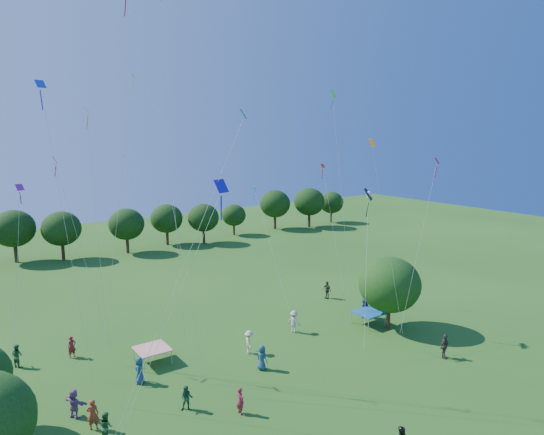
# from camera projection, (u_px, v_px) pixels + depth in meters

# --- Properties ---
(near_tree_east) EXTENTS (5.05, 5.05, 6.06)m
(near_tree_east) POSITION_uv_depth(u_px,v_px,m) (390.00, 285.00, 39.64)
(near_tree_east) COLOR #422B19
(near_tree_east) RESTS_ON ground
(treeline) EXTENTS (88.01, 8.77, 6.77)m
(treeline) POSITION_uv_depth(u_px,v_px,m) (77.00, 226.00, 62.71)
(treeline) COLOR #422B19
(treeline) RESTS_ON ground
(tent_red_stripe) EXTENTS (2.20, 2.20, 1.10)m
(tent_red_stripe) POSITION_uv_depth(u_px,v_px,m) (152.00, 349.00, 34.06)
(tent_red_stripe) COLOR red
(tent_red_stripe) RESTS_ON ground
(tent_blue) EXTENTS (2.20, 2.20, 1.10)m
(tent_blue) POSITION_uv_depth(u_px,v_px,m) (368.00, 313.00, 40.96)
(tent_blue) COLOR #18599D
(tent_blue) RESTS_ON ground
(crowd_person_0) EXTENTS (0.95, 0.62, 1.80)m
(crowd_person_0) POSITION_uv_depth(u_px,v_px,m) (365.00, 308.00, 42.54)
(crowd_person_0) COLOR navy
(crowd_person_0) RESTS_ON ground
(crowd_person_1) EXTENTS (0.67, 0.50, 1.62)m
(crowd_person_1) POSITION_uv_depth(u_px,v_px,m) (72.00, 347.00, 34.91)
(crowd_person_1) COLOR maroon
(crowd_person_1) RESTS_ON ground
(crowd_person_2) EXTENTS (0.84, 0.76, 1.52)m
(crowd_person_2) POSITION_uv_depth(u_px,v_px,m) (187.00, 398.00, 28.23)
(crowd_person_2) COLOR #235131
(crowd_person_2) RESTS_ON ground
(crowd_person_3) EXTENTS (0.97, 1.25, 1.75)m
(crowd_person_3) POSITION_uv_depth(u_px,v_px,m) (249.00, 342.00, 35.55)
(crowd_person_3) COLOR beige
(crowd_person_3) RESTS_ON ground
(crowd_person_4) EXTENTS (1.11, 0.63, 1.79)m
(crowd_person_4) POSITION_uv_depth(u_px,v_px,m) (444.00, 346.00, 34.80)
(crowd_person_4) COLOR #3E3932
(crowd_person_4) RESTS_ON ground
(crowd_person_5) EXTENTS (1.32, 1.67, 1.72)m
(crowd_person_5) POSITION_uv_depth(u_px,v_px,m) (74.00, 404.00, 27.49)
(crowd_person_5) COLOR #905795
(crowd_person_5) RESTS_ON ground
(crowd_person_6) EXTENTS (0.89, 1.00, 1.79)m
(crowd_person_6) POSITION_uv_depth(u_px,v_px,m) (140.00, 370.00, 31.29)
(crowd_person_6) COLOR navy
(crowd_person_6) RESTS_ON ground
(crowd_person_7) EXTENTS (0.75, 0.60, 1.76)m
(crowd_person_7) POSITION_uv_depth(u_px,v_px,m) (93.00, 414.00, 26.41)
(crowd_person_7) COLOR #9F311C
(crowd_person_7) RESTS_ON ground
(crowd_person_8) EXTENTS (0.82, 0.90, 1.63)m
(crowd_person_8) POSITION_uv_depth(u_px,v_px,m) (17.00, 356.00, 33.53)
(crowd_person_8) COLOR #285D2E
(crowd_person_8) RESTS_ON ground
(crowd_person_9) EXTENTS (0.94, 1.31, 1.83)m
(crowd_person_9) POSITION_uv_depth(u_px,v_px,m) (294.00, 321.00, 39.34)
(crowd_person_9) COLOR beige
(crowd_person_9) RESTS_ON ground
(crowd_person_10) EXTENTS (0.52, 1.04, 1.74)m
(crowd_person_10) POSITION_uv_depth(u_px,v_px,m) (327.00, 290.00, 47.44)
(crowd_person_10) COLOR #433B35
(crowd_person_10) RESTS_ON ground
(crowd_person_12) EXTENTS (0.67, 0.95, 1.74)m
(crowd_person_12) POSITION_uv_depth(u_px,v_px,m) (262.00, 358.00, 33.11)
(crowd_person_12) COLOR navy
(crowd_person_12) RESTS_ON ground
(crowd_person_13) EXTENTS (0.39, 0.60, 1.61)m
(crowd_person_13) POSITION_uv_depth(u_px,v_px,m) (240.00, 401.00, 27.88)
(crowd_person_13) COLOR maroon
(crowd_person_13) RESTS_ON ground
(crowd_person_14) EXTENTS (0.62, 0.87, 1.60)m
(crowd_person_14) POSITION_uv_depth(u_px,v_px,m) (106.00, 426.00, 25.45)
(crowd_person_14) COLOR #275D2F
(crowd_person_14) RESTS_ON ground
(pirate_kite) EXTENTS (5.09, 4.89, 10.42)m
(pirate_kite) POSITION_uv_depth(u_px,v_px,m) (369.00, 197.00, 37.90)
(pirate_kite) COLOR black
(red_high_kite) EXTENTS (2.23, 5.64, 25.44)m
(red_high_kite) POSITION_uv_depth(u_px,v_px,m) (142.00, 48.00, 29.17)
(red_high_kite) COLOR red
(small_kite_0) EXTENTS (2.37, 1.09, 12.99)m
(small_kite_0) POSITION_uv_depth(u_px,v_px,m) (429.00, 198.00, 34.81)
(small_kite_0) COLOR #F70E36
(small_kite_1) EXTENTS (0.72, 2.91, 11.85)m
(small_kite_1) POSITION_uv_depth(u_px,v_px,m) (328.00, 196.00, 45.52)
(small_kite_1) COLOR red
(small_kite_2) EXTENTS (0.66, 0.61, 16.38)m
(small_kite_2) POSITION_uv_depth(u_px,v_px,m) (92.00, 167.00, 31.61)
(small_kite_2) COLOR yellow
(small_kite_3) EXTENTS (3.81, 1.27, 18.11)m
(small_kite_3) POSITION_uv_depth(u_px,v_px,m) (336.00, 133.00, 39.30)
(small_kite_3) COLOR #18851B
(small_kite_4) EXTENTS (1.51, 2.46, 17.64)m
(small_kite_4) POSITION_uv_depth(u_px,v_px,m) (53.00, 156.00, 27.41)
(small_kite_4) COLOR blue
(small_kite_5) EXTENTS (2.06, 3.90, 11.29)m
(small_kite_5) POSITION_uv_depth(u_px,v_px,m) (19.00, 220.00, 32.62)
(small_kite_5) COLOR purple
(small_kite_6) EXTENTS (2.45, 2.51, 18.41)m
(small_kite_6) POSITION_uv_depth(u_px,v_px,m) (124.00, 162.00, 31.30)
(small_kite_6) COLOR white
(small_kite_7) EXTENTS (0.47, 6.11, 10.16)m
(small_kite_7) POSITION_uv_depth(u_px,v_px,m) (263.00, 219.00, 41.25)
(small_kite_7) COLOR #0DCA97
(small_kite_8) EXTENTS (2.47, 2.48, 13.23)m
(small_kite_8) POSITION_uv_depth(u_px,v_px,m) (65.00, 197.00, 32.42)
(small_kite_8) COLOR #F40E38
(small_kite_9) EXTENTS (6.15, 2.13, 14.37)m
(small_kite_9) POSITION_uv_depth(u_px,v_px,m) (381.00, 199.00, 30.55)
(small_kite_9) COLOR orange
(small_kite_10) EXTENTS (0.48, 2.45, 22.96)m
(small_kite_10) POSITION_uv_depth(u_px,v_px,m) (168.00, 121.00, 29.97)
(small_kite_10) COLOR yellow
(small_kite_11) EXTENTS (5.46, 4.23, 15.73)m
(small_kite_11) POSITION_uv_depth(u_px,v_px,m) (206.00, 209.00, 21.46)
(small_kite_11) COLOR #1A931A
(small_kite_12) EXTENTS (4.75, 3.14, 12.70)m
(small_kite_12) POSITION_uv_depth(u_px,v_px,m) (205.00, 230.00, 21.63)
(small_kite_12) COLOR #1B13C7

